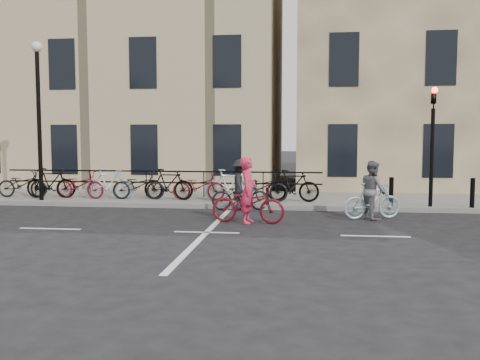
# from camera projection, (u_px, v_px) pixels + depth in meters

# --- Properties ---
(ground) EXTENTS (120.00, 120.00, 0.00)m
(ground) POSITION_uv_depth(u_px,v_px,m) (207.00, 233.00, 12.94)
(ground) COLOR black
(ground) RESTS_ON ground
(sidewalk) EXTENTS (46.00, 4.00, 0.15)m
(sidewalk) POSITION_uv_depth(u_px,v_px,m) (129.00, 198.00, 19.36)
(sidewalk) COLOR slate
(sidewalk) RESTS_ON ground
(building_east) EXTENTS (14.00, 10.00, 12.00)m
(building_east) POSITION_uv_depth(u_px,v_px,m) (454.00, 50.00, 24.16)
(building_east) COLOR #917957
(building_east) RESTS_ON sidewalk
(building_west) EXTENTS (20.00, 10.00, 10.00)m
(building_west) POSITION_uv_depth(u_px,v_px,m) (76.00, 78.00, 26.45)
(building_west) COLOR tan
(building_west) RESTS_ON sidewalk
(traffic_light) EXTENTS (0.18, 0.30, 3.90)m
(traffic_light) POSITION_uv_depth(u_px,v_px,m) (433.00, 132.00, 16.27)
(traffic_light) COLOR black
(traffic_light) RESTS_ON sidewalk
(lamp_post) EXTENTS (0.36, 0.36, 5.28)m
(lamp_post) POSITION_uv_depth(u_px,v_px,m) (38.00, 101.00, 17.78)
(lamp_post) COLOR black
(lamp_post) RESTS_ON sidewalk
(bollard_east) EXTENTS (0.14, 0.14, 0.90)m
(bollard_east) POSITION_uv_depth(u_px,v_px,m) (391.00, 192.00, 16.48)
(bollard_east) COLOR black
(bollard_east) RESTS_ON sidewalk
(bollard_west) EXTENTS (0.14, 0.14, 0.90)m
(bollard_west) POSITION_uv_depth(u_px,v_px,m) (472.00, 193.00, 16.19)
(bollard_west) COLOR black
(bollard_west) RESTS_ON sidewalk
(parked_bikes) EXTENTS (11.45, 1.23, 1.05)m
(parked_bikes) POSITION_uv_depth(u_px,v_px,m) (152.00, 185.00, 18.21)
(parked_bikes) COLOR black
(parked_bikes) RESTS_ON sidewalk
(cyclist_pink) EXTENTS (2.06, 0.94, 1.77)m
(cyclist_pink) POSITION_uv_depth(u_px,v_px,m) (248.00, 200.00, 14.30)
(cyclist_pink) COLOR maroon
(cyclist_pink) RESTS_ON ground
(cyclist_grey) EXTENTS (1.76, 1.01, 1.64)m
(cyclist_grey) POSITION_uv_depth(u_px,v_px,m) (373.00, 196.00, 14.92)
(cyclist_grey) COLOR #97B9C6
(cyclist_grey) RESTS_ON ground
(cyclist_dark) EXTENTS (1.88, 1.13, 1.60)m
(cyclist_dark) POSITION_uv_depth(u_px,v_px,m) (241.00, 190.00, 16.70)
(cyclist_dark) COLOR black
(cyclist_dark) RESTS_ON ground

